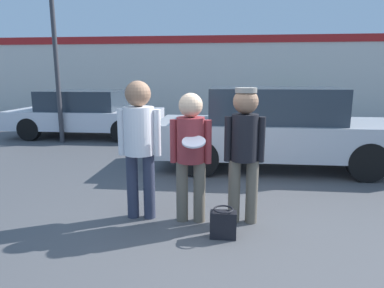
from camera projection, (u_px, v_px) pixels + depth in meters
The scene contains 9 objects.
ground_plane at pixel (216, 229), 4.16m from camera, with size 56.00×56.00×0.00m, color #4C4C4F.
storefront_building at pixel (226, 77), 14.42m from camera, with size 24.00×0.22×3.41m.
person_left at pixel (139, 137), 4.31m from camera, with size 0.55×0.38×1.78m.
person_middle_with_frisbee at pixel (191, 147), 4.21m from camera, with size 0.52×0.56×1.63m.
person_right at pixel (244, 144), 4.17m from camera, with size 0.49×0.32×1.70m.
parked_car_near at pixel (275, 128), 6.78m from camera, with size 4.71×1.79×1.59m.
parked_car_far at pixel (86, 113), 10.26m from camera, with size 4.39×1.87×1.37m.
shrub at pixel (293, 107), 13.68m from camera, with size 1.08×1.08×1.08m.
handbag at pixel (223, 224), 3.92m from camera, with size 0.30×0.23×0.36m.
Camera 1 is at (0.11, -3.87, 1.86)m, focal length 32.00 mm.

